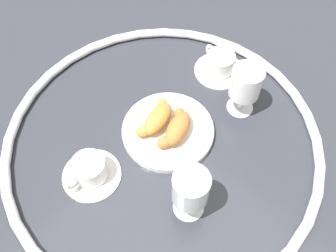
% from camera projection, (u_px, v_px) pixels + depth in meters
% --- Properties ---
extents(ground_plane, '(2.20, 2.20, 0.00)m').
position_uv_depth(ground_plane, '(163.00, 142.00, 0.93)').
color(ground_plane, '#2D3038').
extents(table_chrome_rim, '(0.77, 0.77, 0.02)m').
position_uv_depth(table_chrome_rim, '(163.00, 140.00, 0.92)').
color(table_chrome_rim, silver).
rests_on(table_chrome_rim, ground_plane).
extents(pastry_plate, '(0.23, 0.23, 0.02)m').
position_uv_depth(pastry_plate, '(168.00, 130.00, 0.93)').
color(pastry_plate, white).
rests_on(pastry_plate, ground_plane).
extents(croissant_large, '(0.13, 0.09, 0.04)m').
position_uv_depth(croissant_large, '(177.00, 128.00, 0.90)').
color(croissant_large, '#AD6B33').
rests_on(croissant_large, pastry_plate).
extents(croissant_small, '(0.13, 0.09, 0.04)m').
position_uv_depth(croissant_small, '(157.00, 118.00, 0.92)').
color(croissant_small, '#BC7A38').
rests_on(croissant_small, pastry_plate).
extents(coffee_cup_near, '(0.14, 0.14, 0.06)m').
position_uv_depth(coffee_cup_near, '(220.00, 64.00, 1.03)').
color(coffee_cup_near, white).
rests_on(coffee_cup_near, ground_plane).
extents(coffee_cup_far, '(0.14, 0.14, 0.06)m').
position_uv_depth(coffee_cup_far, '(90.00, 171.00, 0.85)').
color(coffee_cup_far, white).
rests_on(coffee_cup_far, ground_plane).
extents(juice_glass_left, '(0.08, 0.08, 0.14)m').
position_uv_depth(juice_glass_left, '(191.00, 190.00, 0.76)').
color(juice_glass_left, white).
rests_on(juice_glass_left, ground_plane).
extents(juice_glass_right, '(0.08, 0.08, 0.14)m').
position_uv_depth(juice_glass_right, '(246.00, 84.00, 0.91)').
color(juice_glass_right, white).
rests_on(juice_glass_right, ground_plane).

